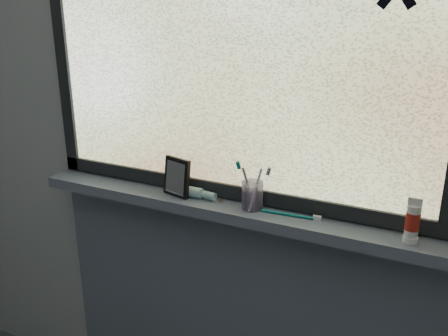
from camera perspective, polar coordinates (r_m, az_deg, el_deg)
wall_back at (r=1.66m, az=3.80°, el=3.67°), size 3.00×0.01×2.50m
windowsill at (r=1.68m, az=2.64°, el=-5.20°), size 1.62×0.14×0.04m
sill_apron at (r=1.99m, az=3.09°, el=-17.98°), size 1.62×0.02×0.98m
window_pane at (r=1.58m, az=3.71°, el=13.26°), size 1.50×0.01×1.00m
frame_bottom at (r=1.70m, az=3.30°, el=-3.06°), size 1.60×0.03×0.05m
frame_left at (r=2.00m, az=-18.03°, el=13.72°), size 0.05×0.03×1.10m
vanity_mirror at (r=1.75m, az=-5.41°, el=-1.03°), size 0.12×0.08×0.14m
toothpaste_tube at (r=1.74m, az=-2.87°, el=-2.90°), size 0.21×0.05×0.04m
toothbrush_cup at (r=1.65m, az=3.26°, el=-3.13°), size 0.09×0.09×0.09m
toothbrush_lying at (r=1.62m, az=7.21°, el=-5.19°), size 0.21×0.04×0.01m
cream_tube at (r=1.52m, az=20.78°, el=-5.47°), size 0.04×0.04×0.10m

